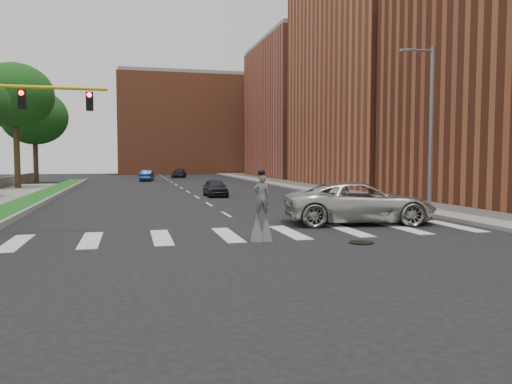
# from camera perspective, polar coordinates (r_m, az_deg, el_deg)

# --- Properties ---
(ground_plane) EXTENTS (160.00, 160.00, 0.00)m
(ground_plane) POSITION_cam_1_polar(r_m,az_deg,el_deg) (19.11, 1.10, -5.24)
(ground_plane) COLOR black
(ground_plane) RESTS_ON ground
(grass_median) EXTENTS (2.00, 60.00, 0.25)m
(grass_median) POSITION_cam_1_polar(r_m,az_deg,el_deg) (38.86, -23.82, -0.69)
(grass_median) COLOR #17531A
(grass_median) RESTS_ON ground
(median_curb) EXTENTS (0.20, 60.00, 0.28)m
(median_curb) POSITION_cam_1_polar(r_m,az_deg,el_deg) (38.69, -22.29, -0.64)
(median_curb) COLOR gray
(median_curb) RESTS_ON ground
(sidewalk_right) EXTENTS (5.00, 90.00, 0.18)m
(sidewalk_right) POSITION_cam_1_polar(r_m,az_deg,el_deg) (46.69, 7.81, 0.30)
(sidewalk_right) COLOR gray
(sidewalk_right) RESTS_ON ground
(manhole) EXTENTS (0.90, 0.90, 0.04)m
(manhole) POSITION_cam_1_polar(r_m,az_deg,el_deg) (18.31, 11.92, -5.67)
(manhole) COLOR black
(manhole) RESTS_ON ground
(building_mid) EXTENTS (16.00, 22.00, 24.00)m
(building_mid) POSITION_cam_1_polar(r_m,az_deg,el_deg) (55.95, 15.24, 13.05)
(building_mid) COLOR #AC5436
(building_mid) RESTS_ON ground
(building_far) EXTENTS (16.00, 22.00, 20.00)m
(building_far) POSITION_cam_1_polar(r_m,az_deg,el_deg) (77.38, 6.34, 9.11)
(building_far) COLOR #AF5540
(building_far) RESTS_ON ground
(building_backdrop) EXTENTS (26.00, 14.00, 18.00)m
(building_backdrop) POSITION_cam_1_polar(r_m,az_deg,el_deg) (97.00, -7.75, 7.47)
(building_backdrop) COLOR #AC5436
(building_backdrop) RESTS_ON ground
(streetlight) EXTENTS (2.05, 0.20, 9.00)m
(streetlight) POSITION_cam_1_polar(r_m,az_deg,el_deg) (29.00, 19.20, 7.39)
(streetlight) COLOR slate
(streetlight) RESTS_ON ground
(traffic_signal) EXTENTS (5.30, 0.23, 6.20)m
(traffic_signal) POSITION_cam_1_polar(r_m,az_deg,el_deg) (21.75, -27.12, 6.41)
(traffic_signal) COLOR black
(traffic_signal) RESTS_ON ground
(stilt_performer) EXTENTS (0.84, 0.54, 2.63)m
(stilt_performer) POSITION_cam_1_polar(r_m,az_deg,el_deg) (18.21, 0.63, -2.57)
(stilt_performer) COLOR #382616
(stilt_performer) RESTS_ON ground
(suv_crossing) EXTENTS (7.31, 4.24, 1.92)m
(suv_crossing) POSITION_cam_1_polar(r_m,az_deg,el_deg) (23.67, 11.72, -1.20)
(suv_crossing) COLOR #B8B5AE
(suv_crossing) RESTS_ON ground
(car_near) EXTENTS (1.62, 3.95, 1.34)m
(car_near) POSITION_cam_1_polar(r_m,az_deg,el_deg) (39.25, -4.68, 0.48)
(car_near) COLOR black
(car_near) RESTS_ON ground
(car_mid) EXTENTS (2.06, 4.43, 1.40)m
(car_mid) POSITION_cam_1_polar(r_m,az_deg,el_deg) (65.79, -12.36, 1.85)
(car_mid) COLOR navy
(car_mid) RESTS_ON ground
(car_far) EXTENTS (2.82, 4.70, 1.28)m
(car_far) POSITION_cam_1_polar(r_m,az_deg,el_deg) (75.24, -8.79, 2.10)
(car_far) COLOR black
(car_far) RESTS_ON ground
(tree_4) EXTENTS (7.07, 7.07, 11.87)m
(tree_4) POSITION_cam_1_polar(r_m,az_deg,el_deg) (52.59, -25.84, 9.89)
(tree_4) COLOR #382616
(tree_4) RESTS_ON ground
(tree_5) EXTENTS (7.53, 7.53, 10.93)m
(tree_5) POSITION_cam_1_polar(r_m,az_deg,el_deg) (63.78, -23.99, 7.82)
(tree_5) COLOR #382616
(tree_5) RESTS_ON ground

